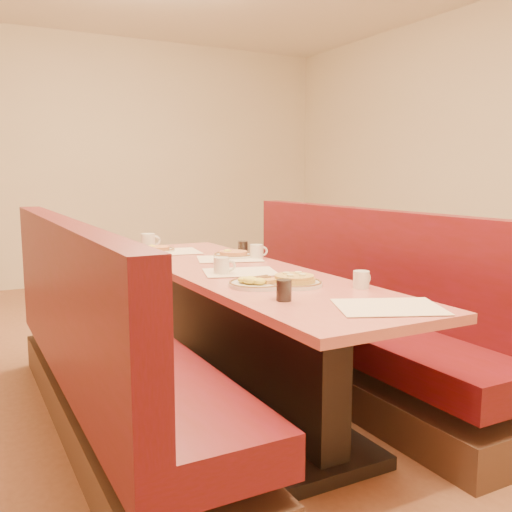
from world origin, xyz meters
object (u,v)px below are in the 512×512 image
booth_left (105,362)px  pancake_plate (294,281)px  coffee_mug_a (362,279)px  coffee_mug_d (149,241)px  eggs_plate (257,283)px  diner_table (241,339)px  coffee_mug_b (222,265)px  coffee_mug_c (257,251)px  soda_tumbler_near (284,290)px  booth_right (350,324)px  soda_tumbler_mid (243,248)px

booth_left → pancake_plate: booth_left is taller
coffee_mug_a → coffee_mug_d: coffee_mug_d is taller
pancake_plate → coffee_mug_a: bearing=-39.0°
eggs_plate → coffee_mug_a: bearing=-33.0°
diner_table → coffee_mug_d: bearing=98.0°
booth_left → coffee_mug_b: size_ratio=22.38×
pancake_plate → coffee_mug_b: coffee_mug_b is taller
diner_table → coffee_mug_c: (0.28, 0.34, 0.42)m
pancake_plate → coffee_mug_c: (0.25, 0.83, 0.02)m
coffee_mug_b → soda_tumbler_near: size_ratio=1.29×
booth_right → eggs_plate: 1.04m
booth_right → soda_tumbler_near: booth_right is taller
booth_right → coffee_mug_c: booth_right is taller
coffee_mug_d → soda_tumbler_mid: size_ratio=1.58×
booth_left → soda_tumbler_near: (0.56, -0.73, 0.43)m
booth_left → eggs_plate: 0.84m
diner_table → booth_left: size_ratio=1.00×
booth_left → diner_table: bearing=0.0°
booth_left → soda_tumbler_mid: bearing=27.6°
coffee_mug_b → coffee_mug_c: size_ratio=1.00×
booth_right → pancake_plate: 0.94m
pancake_plate → soda_tumbler_mid: bearing=76.3°
booth_right → coffee_mug_a: size_ratio=24.33×
eggs_plate → coffee_mug_b: bearing=91.0°
coffee_mug_b → diner_table: bearing=43.4°
pancake_plate → coffee_mug_b: 0.46m
coffee_mug_b → coffee_mug_c: bearing=65.5°
booth_right → soda_tumbler_near: bearing=-141.0°
booth_right → coffee_mug_d: (-0.89, 1.10, 0.44)m
coffee_mug_c → coffee_mug_a: bearing=-78.4°
booth_left → coffee_mug_d: size_ratio=18.24×
coffee_mug_b → coffee_mug_c: 0.57m
coffee_mug_c → diner_table: bearing=-117.0°
booth_left → coffee_mug_b: bearing=-5.0°
booth_right → pancake_plate: size_ratio=9.66×
coffee_mug_c → coffee_mug_b: bearing=-123.9°
booth_left → coffee_mug_a: 1.28m
pancake_plate → eggs_plate: (-0.16, 0.06, -0.00)m
soda_tumbler_mid → coffee_mug_c: bearing=-89.0°
diner_table → booth_right: booth_right is taller
coffee_mug_a → booth_right: bearing=41.8°
booth_left → coffee_mug_b: booth_left is taller
diner_table → eggs_plate: bearing=-106.7°
booth_right → coffee_mug_b: 0.97m
eggs_plate → coffee_mug_a: 0.47m
soda_tumbler_mid → coffee_mug_b: bearing=-125.3°
eggs_plate → booth_right: bearing=26.0°
coffee_mug_d → soda_tumbler_mid: bearing=-49.4°
diner_table → coffee_mug_c: size_ratio=22.40×
eggs_plate → soda_tumbler_near: 0.32m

